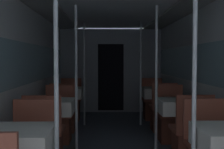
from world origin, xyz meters
The scene contains 23 objects.
wall_left centered at (-1.28, 2.89, 1.06)m, with size 0.05×8.59×2.07m.
wall_right centered at (1.28, 2.89, 1.06)m, with size 0.05×8.59×2.07m.
ceiling_panel centered at (0.00, 2.89, 2.11)m, with size 2.56×8.59×0.07m.
bulkhead_far centered at (0.00, 6.21, 1.03)m, with size 2.51×0.09×2.07m.
dining_table_left_0 centered at (-0.90, 0.94, 0.61)m, with size 0.60×0.60×0.75m.
support_pole_left_0 centered at (-0.56, 0.94, 1.03)m, with size 0.04×0.04×2.07m.
dining_table_left_1 centered at (-0.90, 2.78, 0.61)m, with size 0.60×0.60×0.75m.
chair_left_near_1 centered at (-0.90, 2.22, 0.28)m, with size 0.45×0.45×0.90m.
chair_left_far_1 centered at (-0.90, 3.34, 0.28)m, with size 0.45×0.45×0.90m.
support_pole_left_1 centered at (-0.56, 2.78, 1.03)m, with size 0.04×0.04×2.07m.
dining_table_left_2 centered at (-0.90, 4.62, 0.61)m, with size 0.60×0.60×0.75m.
chair_left_near_2 centered at (-0.90, 4.06, 0.28)m, with size 0.45×0.45×0.90m.
chair_left_far_2 centered at (-0.90, 5.18, 0.28)m, with size 0.45×0.45×0.90m.
support_pole_left_2 centered at (-0.56, 4.62, 1.03)m, with size 0.04×0.04×2.07m.
support_pole_right_0 centered at (0.56, 0.94, 1.03)m, with size 0.04×0.04×2.07m.
dining_table_right_1 centered at (0.90, 2.78, 0.61)m, with size 0.60×0.60×0.75m.
chair_right_near_1 centered at (0.90, 2.22, 0.28)m, with size 0.45×0.45×0.90m.
chair_right_far_1 centered at (0.90, 3.34, 0.28)m, with size 0.45×0.45×0.90m.
support_pole_right_1 centered at (0.56, 2.78, 1.03)m, with size 0.04×0.04×2.07m.
dining_table_right_2 centered at (0.90, 4.62, 0.61)m, with size 0.60×0.60×0.75m.
chair_right_near_2 centered at (0.90, 4.06, 0.28)m, with size 0.45×0.45×0.90m.
chair_right_far_2 centered at (0.90, 5.18, 0.28)m, with size 0.45×0.45×0.90m.
support_pole_right_2 centered at (0.56, 4.62, 1.03)m, with size 0.04×0.04×2.07m.
Camera 1 is at (-0.18, -1.59, 1.31)m, focal length 50.00 mm.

